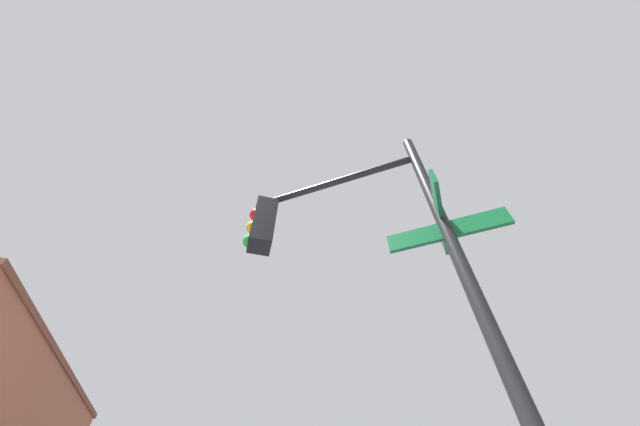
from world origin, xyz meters
name	(u,v)px	position (x,y,z in m)	size (l,w,h in m)	color
traffic_signal_near	(345,243)	(-6.36, -5.96, 3.56)	(1.76, 2.35, 5.10)	black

